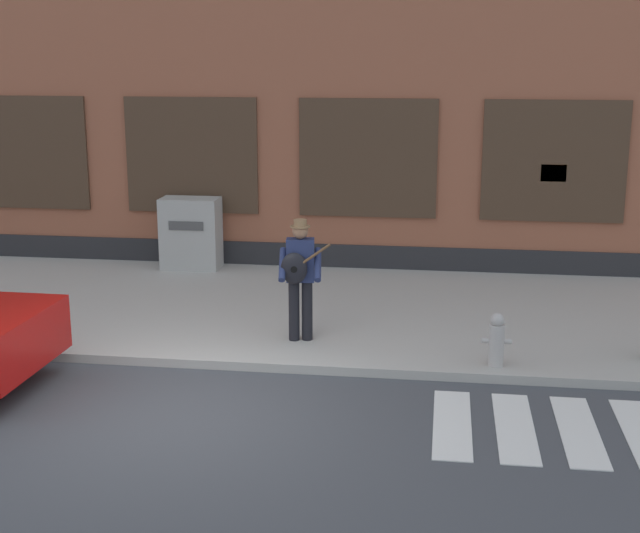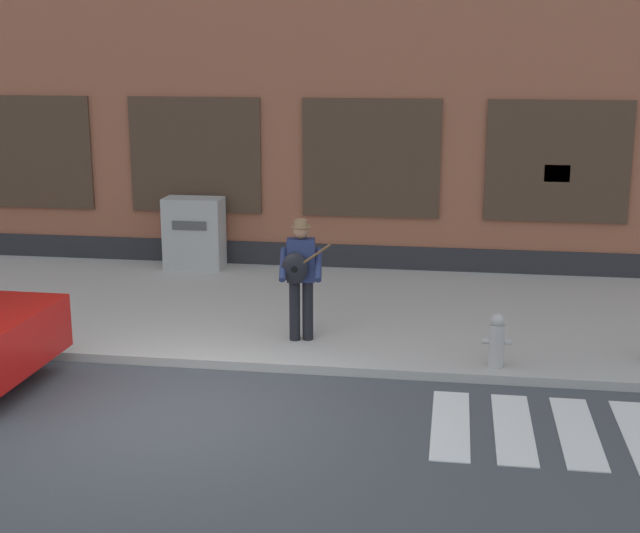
% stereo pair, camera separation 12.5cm
% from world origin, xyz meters
% --- Properties ---
extents(ground_plane, '(160.00, 160.00, 0.00)m').
position_xyz_m(ground_plane, '(0.00, 0.00, 0.00)').
color(ground_plane, '#424449').
extents(sidewalk, '(28.00, 5.34, 0.12)m').
position_xyz_m(sidewalk, '(0.00, 4.11, 0.06)').
color(sidewalk, '#ADAAA3').
rests_on(sidewalk, ground).
extents(building_backdrop, '(28.00, 4.06, 9.19)m').
position_xyz_m(building_backdrop, '(-0.00, 8.77, 4.59)').
color(building_backdrop, '#99563D').
rests_on(building_backdrop, ground).
extents(busker, '(0.74, 0.58, 1.70)m').
position_xyz_m(busker, '(1.09, 2.44, 1.08)').
color(busker, black).
rests_on(busker, sidewalk).
extents(utility_box, '(1.06, 0.59, 1.30)m').
position_xyz_m(utility_box, '(-1.57, 6.32, 0.77)').
color(utility_box, '#ADADA8').
rests_on(utility_box, sidewalk).
extents(fire_hydrant, '(0.38, 0.20, 0.70)m').
position_xyz_m(fire_hydrant, '(3.73, 1.79, 0.47)').
color(fire_hydrant, '#B2ADA8').
rests_on(fire_hydrant, sidewalk).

